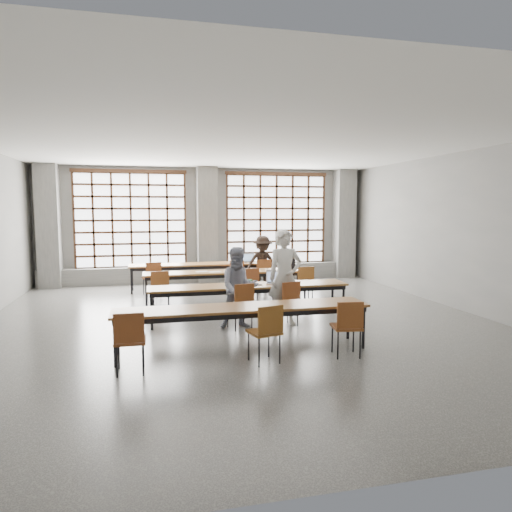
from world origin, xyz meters
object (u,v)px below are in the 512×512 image
(desk_row_d, at_px, (243,310))
(chair_mid_right, at_px, (305,280))
(chair_near_right, at_px, (348,323))
(red_pouch, at_px, (130,337))
(chair_back_right, at_px, (263,272))
(chair_mid_left, at_px, (160,286))
(desk_row_c, at_px, (249,288))
(student_male, at_px, (285,278))
(chair_near_left, at_px, (130,336))
(chair_back_mid, at_px, (235,272))
(plastic_bag, at_px, (234,257))
(desk_row_b, at_px, (227,274))
(backpack, at_px, (289,261))
(green_box, at_px, (246,282))
(chair_mid_centre, at_px, (249,282))
(chair_near_mid, at_px, (267,328))
(chair_back_left, at_px, (152,275))
(laptop_front, at_px, (275,280))
(desk_row_a, at_px, (203,266))
(chair_front_right, at_px, (288,299))
(phone, at_px, (259,285))
(chair_front_left, at_px, (242,301))
(student_back, at_px, (263,263))
(mouse, at_px, (294,282))
(student_female, at_px, (239,288))

(desk_row_d, xyz_separation_m, chair_mid_right, (2.21, 3.40, -0.13))
(chair_near_right, height_order, red_pouch, chair_near_right)
(chair_back_right, relative_size, chair_mid_left, 1.00)
(desk_row_c, relative_size, student_male, 2.15)
(desk_row_d, distance_m, chair_mid_left, 3.60)
(chair_back_right, relative_size, chair_near_left, 1.00)
(chair_back_mid, distance_m, plastic_bag, 0.76)
(chair_near_left, distance_m, red_pouch, 0.09)
(desk_row_b, xyz_separation_m, backpack, (1.60, 0.05, 0.27))
(green_box, bearing_deg, chair_mid_centre, 75.07)
(desk_row_b, xyz_separation_m, chair_near_mid, (-0.19, -4.65, -0.13))
(chair_back_left, height_order, laptop_front, laptop_front)
(chair_mid_left, bearing_deg, chair_near_mid, -70.67)
(desk_row_c, xyz_separation_m, chair_mid_right, (1.69, 1.45, -0.13))
(chair_mid_right, height_order, student_male, student_male)
(chair_back_right, bearing_deg, chair_back_mid, 179.98)
(plastic_bag, bearing_deg, chair_mid_centre, -92.08)
(desk_row_a, distance_m, chair_front_right, 4.55)
(chair_mid_right, distance_m, phone, 2.17)
(chair_front_left, relative_size, laptop_front, 2.03)
(plastic_bag, bearing_deg, chair_front_right, -87.18)
(chair_back_left, distance_m, student_back, 2.99)
(chair_front_right, bearing_deg, desk_row_b, 105.07)
(chair_near_right, relative_size, mouse, 8.98)
(desk_row_c, relative_size, chair_near_mid, 4.55)
(chair_back_mid, distance_m, chair_front_left, 3.82)
(chair_mid_left, bearing_deg, mouse, -28.94)
(chair_back_right, bearing_deg, chair_mid_left, -148.81)
(desk_row_b, relative_size, chair_front_left, 4.55)
(plastic_bag, bearing_deg, chair_near_right, -84.94)
(backpack, bearing_deg, phone, -96.66)
(chair_back_right, relative_size, chair_mid_right, 1.00)
(chair_mid_right, bearing_deg, student_male, -119.14)
(chair_back_right, bearing_deg, student_male, -97.70)
(chair_near_right, height_order, green_box, chair_near_right)
(chair_mid_left, relative_size, chair_front_right, 1.00)
(red_pouch, bearing_deg, desk_row_a, 74.66)
(chair_front_left, xyz_separation_m, green_box, (0.23, 0.71, 0.24))
(chair_near_right, height_order, laptop_front, laptop_front)
(chair_back_right, distance_m, chair_near_mid, 5.89)
(chair_mid_left, relative_size, student_male, 0.47)
(chair_front_right, distance_m, backpack, 2.92)
(chair_mid_centre, bearing_deg, desk_row_b, 124.05)
(student_female, bearing_deg, student_back, 70.63)
(student_back, relative_size, laptop_front, 3.47)
(desk_row_c, height_order, chair_front_left, chair_front_left)
(chair_back_right, bearing_deg, chair_mid_centre, -114.62)
(chair_mid_right, distance_m, chair_front_right, 2.34)
(chair_mid_left, distance_m, chair_mid_centre, 2.03)
(desk_row_c, distance_m, desk_row_d, 2.01)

